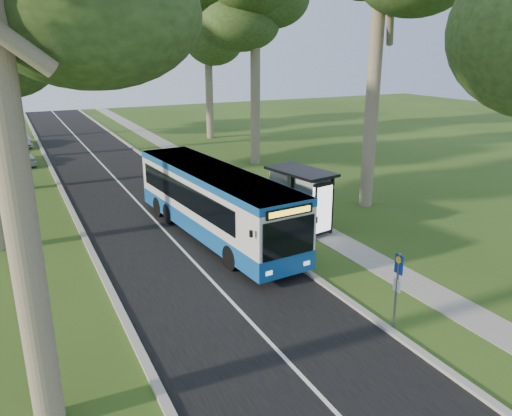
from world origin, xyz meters
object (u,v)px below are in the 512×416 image
at_px(car_silver, 17,138).
at_px(car_white, 17,155).
at_px(bus_stop_sign, 397,282).
at_px(bus, 214,203).
at_px(litter_bin, 247,200).
at_px(bus_shelter, 309,189).

bearing_deg(car_silver, car_white, -100.40).
xyz_separation_m(bus_stop_sign, car_silver, (-9.03, 37.78, -0.76)).
relative_size(bus, car_white, 2.78).
height_order(bus_stop_sign, litter_bin, bus_stop_sign).
relative_size(bus, bus_stop_sign, 4.85).
bearing_deg(bus_shelter, car_white, 108.26).
bearing_deg(bus, litter_bin, 39.50).
xyz_separation_m(car_white, car_silver, (0.26, 7.90, 0.05)).
bearing_deg(litter_bin, bus_shelter, -74.94).
distance_m(bus_stop_sign, litter_bin, 12.74).
height_order(bus_stop_sign, bus_shelter, bus_shelter).
distance_m(bus, car_white, 21.50).
bearing_deg(car_white, car_silver, 75.22).
bearing_deg(car_white, bus, -82.91).
distance_m(bus_shelter, car_silver, 31.46).
bearing_deg(car_white, litter_bin, -71.83).
relative_size(bus_shelter, car_silver, 0.76).
relative_size(bus_shelter, litter_bin, 3.71).
relative_size(litter_bin, car_silver, 0.21).
bearing_deg(bus_shelter, car_silver, 101.01).
height_order(bus_shelter, car_white, bus_shelter).
distance_m(bus_stop_sign, car_white, 31.30).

